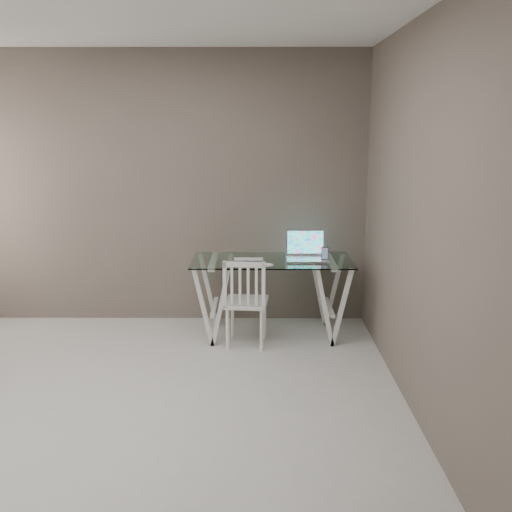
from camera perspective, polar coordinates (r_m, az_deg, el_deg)
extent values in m
plane|color=#B1AEA9|center=(4.07, -13.35, -16.51)|extent=(4.50, 4.50, 0.00)
cube|color=#60544B|center=(5.79, -8.93, 6.58)|extent=(4.00, 0.02, 2.70)
cube|color=#60544B|center=(3.66, 17.51, 2.49)|extent=(0.02, 4.50, 2.70)
cube|color=silver|center=(5.35, 1.62, -0.43)|extent=(1.50, 0.70, 0.01)
cube|color=silver|center=(5.46, -4.20, -4.28)|extent=(0.24, 0.62, 0.72)
cube|color=silver|center=(5.49, 7.36, -4.27)|extent=(0.24, 0.62, 0.72)
cube|color=white|center=(5.21, -0.96, -4.63)|extent=(0.41, 0.41, 0.04)
cylinder|color=white|center=(5.15, -2.85, -7.32)|extent=(0.03, 0.03, 0.39)
cylinder|color=white|center=(5.12, 0.56, -7.45)|extent=(0.03, 0.03, 0.39)
cylinder|color=white|center=(5.44, -2.37, -6.22)|extent=(0.03, 0.03, 0.39)
cylinder|color=white|center=(5.40, 0.86, -6.33)|extent=(0.03, 0.03, 0.39)
cube|color=white|center=(4.98, -1.20, -2.92)|extent=(0.38, 0.06, 0.42)
cube|color=silver|center=(5.34, 5.05, -0.33)|extent=(0.38, 0.26, 0.02)
cube|color=#19D899|center=(5.46, 4.95, 1.39)|extent=(0.38, 0.05, 0.25)
cube|color=silver|center=(5.34, -0.76, -0.34)|extent=(0.29, 0.13, 0.01)
ellipsoid|color=white|center=(5.07, 1.15, -0.92)|extent=(0.11, 0.06, 0.03)
cube|color=white|center=(5.30, 6.89, -0.48)|extent=(0.07, 0.07, 0.02)
cube|color=black|center=(5.30, 6.90, 0.26)|extent=(0.06, 0.03, 0.12)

